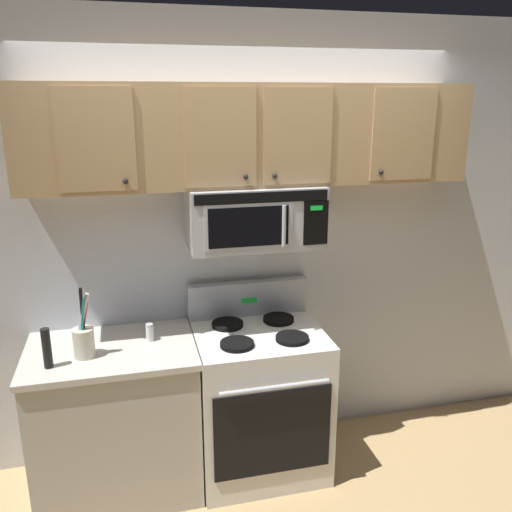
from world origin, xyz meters
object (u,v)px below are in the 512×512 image
(stove_range, at_px, (259,398))
(pepper_mill, at_px, (47,348))
(salt_shaker, at_px, (150,332))
(over_range_microwave, at_px, (254,216))
(utensil_crock_cream, at_px, (84,339))

(stove_range, bearing_deg, pepper_mill, -172.40)
(salt_shaker, xyz_separation_m, pepper_mill, (-0.52, -0.20, 0.06))
(over_range_microwave, height_order, salt_shaker, over_range_microwave)
(salt_shaker, height_order, pepper_mill, pepper_mill)
(over_range_microwave, bearing_deg, salt_shaker, -173.41)
(stove_range, bearing_deg, over_range_microwave, 90.14)
(utensil_crock_cream, relative_size, pepper_mill, 1.85)
(stove_range, bearing_deg, utensil_crock_cream, -175.78)
(utensil_crock_cream, distance_m, pepper_mill, 0.19)
(utensil_crock_cream, distance_m, salt_shaker, 0.37)
(pepper_mill, bearing_deg, stove_range, 7.60)
(over_range_microwave, height_order, utensil_crock_cream, over_range_microwave)
(utensil_crock_cream, height_order, pepper_mill, utensil_crock_cream)
(salt_shaker, bearing_deg, pepper_mill, -159.27)
(stove_range, xyz_separation_m, pepper_mill, (-1.15, -0.15, 0.54))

